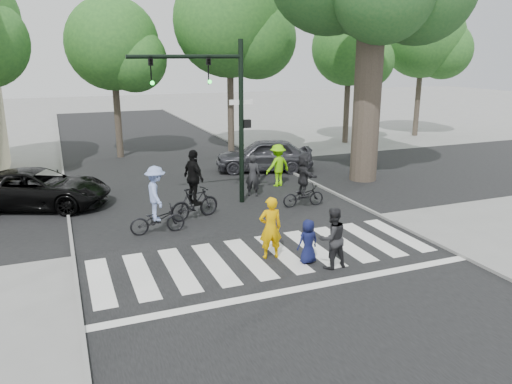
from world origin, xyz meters
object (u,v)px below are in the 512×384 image
Objects in this scene: traffic_signal at (219,100)px; car_grey at (264,155)px; pedestrian_child at (308,241)px; pedestrian_adult at (332,238)px; pedestrian_woman at (270,228)px; cyclist_mid at (194,191)px; car_suv at (38,189)px; cyclist_right at (304,183)px; cyclist_left at (157,205)px.

car_grey is at bearing 51.21° from traffic_signal.
pedestrian_child is 0.74× the size of pedestrian_adult.
pedestrian_woman is 0.73× the size of cyclist_mid.
pedestrian_child is 0.24× the size of car_suv.
traffic_signal is 7.32m from pedestrian_adult.
pedestrian_child is 5.22m from cyclist_right.
cyclist_right is 0.39× the size of car_suv.
pedestrian_woman is 4.23m from cyclist_mid.
car_grey is (3.97, 9.94, -0.09)m from pedestrian_woman.
cyclist_right is at bearing -121.02° from pedestrian_child.
cyclist_mid reaches higher than pedestrian_adult.
cyclist_right is 0.44× the size of car_grey.
pedestrian_adult reaches higher than car_grey.
cyclist_mid is at bearing -71.28° from pedestrian_adult.
car_grey is (5.02, 5.84, -0.20)m from cyclist_mid.
traffic_signal is at bearing 153.85° from cyclist_right.
car_grey is at bearing -108.34° from pedestrian_adult.
pedestrian_child is 0.27× the size of car_grey.
pedestrian_adult reaches higher than pedestrian_child.
car_suv is at bearing 158.77° from cyclist_right.
car_suv is (-6.35, 2.18, -3.18)m from traffic_signal.
traffic_signal reaches higher than pedestrian_woman.
cyclist_mid is 0.47× the size of car_suv.
cyclist_right reaches higher than car_suv.
cyclist_right reaches higher than pedestrian_woman.
pedestrian_adult is 0.32× the size of car_suv.
car_grey is (6.49, 6.81, -0.16)m from cyclist_left.
traffic_signal is 6.16m from pedestrian_woman.
cyclist_left is (-2.52, 3.13, 0.06)m from pedestrian_woman.
cyclist_left reaches higher than car_grey.
pedestrian_child is 0.51× the size of cyclist_mid.
traffic_signal reaches higher than pedestrian_child.
pedestrian_woman is 0.34× the size of car_suv.
cyclist_left is 0.47× the size of car_grey.
cyclist_left is at bearing -141.55° from traffic_signal.
traffic_signal is at bearing -86.40° from pedestrian_adult.
car_suv is (-9.12, 3.54, -0.18)m from cyclist_right.
cyclist_right is (3.07, 4.00, 0.02)m from pedestrian_woman.
cyclist_mid is 6.08m from car_suv.
pedestrian_woman is 9.67m from car_suv.
pedestrian_adult reaches higher than car_suv.
cyclist_left is at bearing -53.65° from pedestrian_adult.
cyclist_mid is (-1.05, 4.10, 0.11)m from pedestrian_woman.
car_grey is at bearing -105.71° from pedestrian_woman.
cyclist_mid is (1.48, 0.97, 0.05)m from cyclist_left.
cyclist_right is at bearing -121.41° from pedestrian_woman.
car_grey is (3.17, 10.63, 0.17)m from pedestrian_child.
car_suv is (-7.29, 8.76, -0.11)m from pedestrian_adult.
cyclist_left is at bearing -118.30° from car_suv.
cyclist_mid is 7.70m from car_grey.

